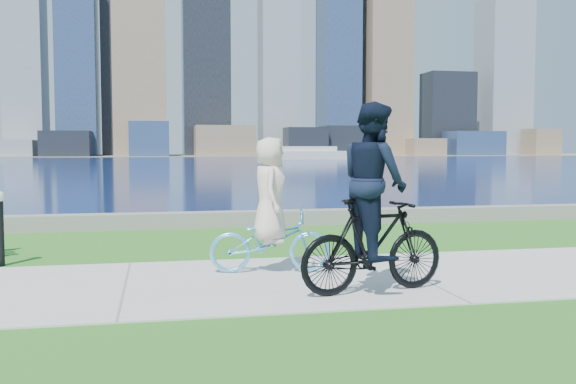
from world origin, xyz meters
name	(u,v)px	position (x,y,z in m)	size (l,w,h in m)	color
ground	(125,288)	(0.00, 0.00, 0.00)	(320.00, 320.00, 0.00)	#24651A
concrete_path	(125,287)	(0.00, 0.00, 0.01)	(80.00, 3.50, 0.02)	#AEAEA8
seawall	(138,221)	(0.00, 6.20, 0.17)	(90.00, 0.50, 0.35)	slate
bay_water	(153,162)	(0.00, 72.00, 0.00)	(320.00, 131.00, 0.01)	#0C1C4F
far_shore	(155,156)	(0.00, 130.00, 0.06)	(320.00, 30.00, 0.12)	slate
city_skyline	(188,37)	(7.12, 128.83, 24.88)	(177.15, 22.75, 76.00)	black
ferry_far	(308,154)	(23.08, 86.89, 0.82)	(14.60, 4.17, 1.98)	silver
cyclist_woman	(270,223)	(2.03, 0.56, 0.75)	(0.85, 1.82, 1.96)	#61BDEC
cyclist_man	(374,214)	(3.07, -0.98, 1.01)	(0.91, 2.04, 2.37)	black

